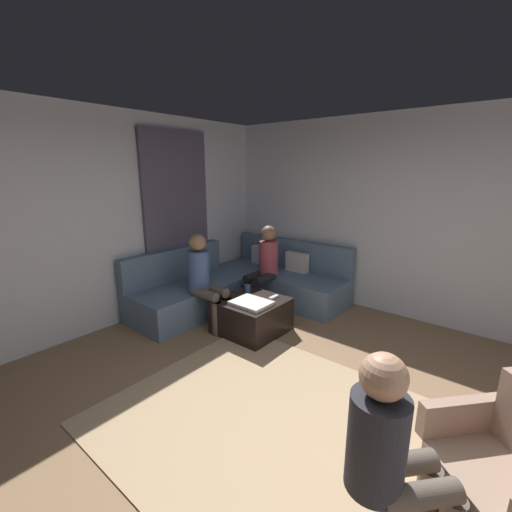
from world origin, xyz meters
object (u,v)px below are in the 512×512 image
Objects in this scene: sectional_couch at (243,285)px; person_on_couch_side at (204,277)px; ottoman at (251,315)px; armchair at (506,487)px; coffee_mug at (247,288)px; game_remote at (274,297)px; person_on_couch_back at (264,264)px; person_on_armchair at (394,452)px.

sectional_couch is 2.12× the size of person_on_couch_side.
ottoman is 2.83m from armchair.
game_remote is at bearing 5.71° from coffee_mug.
sectional_couch is 0.98m from ottoman.
person_on_couch_side is (-0.75, -0.47, 0.23)m from game_remote.
person_on_couch_side is at bearing 28.93° from armchair.
person_on_couch_back is at bearing 167.98° from person_on_couch_side.
ottoman is at bearing 116.77° from person_on_couch_back.
coffee_mug is (0.50, -0.48, 0.19)m from sectional_couch.
sectional_couch reaches higher than coffee_mug.
armchair is at bearing 76.98° from person_on_couch_side.
ottoman is 0.63× the size of person_on_couch_back.
person_on_couch_side is (0.15, -0.92, 0.38)m from sectional_couch.
game_remote is at bearing 15.71° from armchair.
person_on_couch_back is at bearing 12.28° from armchair.
person_on_couch_back reaches higher than sectional_couch.
ottoman is 0.77m from person_on_couch_side.
coffee_mug is at bearing 19.65° from armchair.
person_on_couch_back reaches higher than person_on_armchair.
sectional_couch is 2.80× the size of armchair.
person_on_couch_back is 1.00× the size of person_on_couch_side.
person_on_armchair is at bearing 138.76° from person_on_couch_back.
coffee_mug is at bearing 140.71° from ottoman.
person_on_couch_side is (-0.57, -0.25, 0.45)m from ottoman.
armchair is 3.32m from person_on_couch_side.
ottoman is at bearing -172.77° from person_on_armchair.
ottoman is 2.69m from person_on_armchair.
game_remote is at bearing 137.41° from person_on_couch_back.
game_remote is at bearing -178.92° from person_on_armchair.
person_on_couch_side is at bearing -162.66° from person_on_armchair.
armchair is (2.65, -1.00, 0.10)m from ottoman.
sectional_couch reaches higher than ottoman.
coffee_mug is at bearing -174.29° from game_remote.
ottoman is (0.72, -0.66, -0.07)m from sectional_couch.
person_on_couch_side is at bearing -147.77° from game_remote.
person_on_couch_back is 3.38m from person_on_armchair.
ottoman is 0.36m from game_remote.
sectional_couch is at bearing 135.79° from coffee_mug.
armchair reaches higher than ottoman.
armchair is at bearing 90.00° from person_on_armchair.
sectional_couch is 17.00× the size of game_remote.
game_remote is 0.16× the size of armchair.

